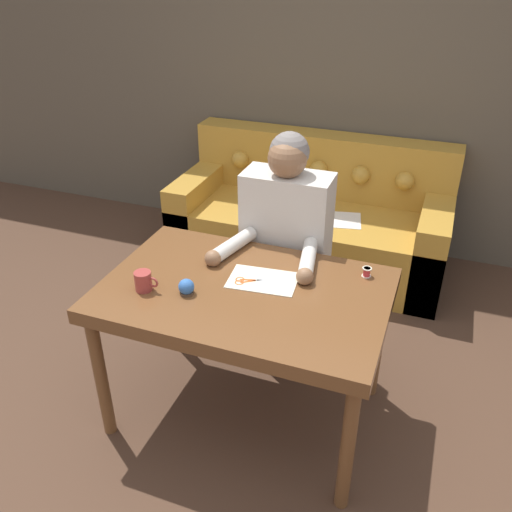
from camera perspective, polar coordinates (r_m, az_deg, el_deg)
The scene contains 10 objects.
ground_plane at distance 2.87m, azimuth -2.30°, elevation -16.61°, with size 16.00×16.00×0.00m, color #4C3323.
wall_back at distance 4.05m, azimuth 9.32°, elevation 18.58°, with size 8.00×0.06×2.60m.
dining_table at distance 2.46m, azimuth -1.21°, elevation -4.93°, with size 1.28×0.83×0.75m.
couch at distance 4.00m, azimuth 5.83°, elevation 3.67°, with size 1.92×0.85×0.89m.
person at distance 2.90m, azimuth 3.08°, elevation 0.68°, with size 0.53×0.60×1.30m.
pattern_paper_main at distance 2.47m, azimuth 0.72°, elevation -2.56°, with size 0.33×0.24×0.00m.
scissors at distance 2.46m, azimuth -0.64°, elevation -2.64°, with size 0.21×0.14×0.01m.
mug at distance 2.43m, azimuth -11.75°, elevation -2.61°, with size 0.11×0.08×0.09m.
thread_spool at distance 2.54m, azimuth 11.58°, elevation -1.67°, with size 0.04×0.04×0.05m.
pin_cushion at distance 2.38m, azimuth -7.34°, elevation -3.29°, with size 0.07×0.07×0.07m.
Camera 1 is at (0.79, -1.80, 2.09)m, focal length 38.00 mm.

